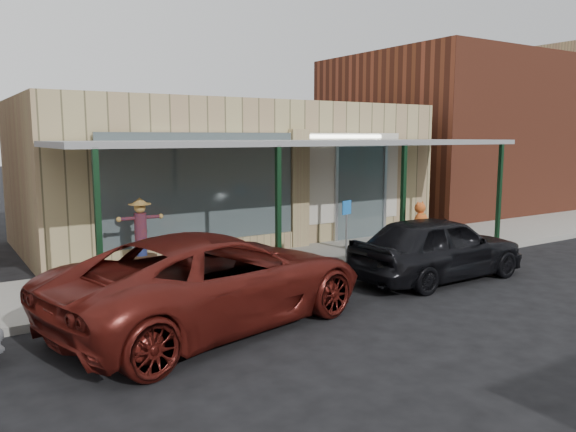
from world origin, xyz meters
TOP-DOWN VIEW (x-y plane):
  - ground at (0.00, 0.00)m, footprint 120.00×120.00m
  - sidewalk at (0.00, 3.60)m, footprint 40.00×3.20m
  - storefront at (-0.00, 8.16)m, footprint 12.00×6.25m
  - awning at (0.00, 3.56)m, footprint 12.00×3.00m
  - block_buildings_near at (2.01, 9.20)m, footprint 61.00×8.00m
  - barrel_scarecrow at (-4.08, 4.21)m, footprint 1.02×0.86m
  - barrel_pumpkin at (-2.31, 2.83)m, footprint 0.83×0.83m
  - handicap_sign at (0.24, 2.40)m, footprint 0.32×0.11m
  - parked_sedan at (1.57, 0.79)m, footprint 4.35×1.96m
  - car_maroon at (-3.97, 0.73)m, footprint 6.18×3.84m

SIDE VIEW (x-z plane):
  - ground at x=0.00m, z-range 0.00..0.00m
  - sidewalk at x=0.00m, z-range 0.00..0.15m
  - barrel_pumpkin at x=-2.31m, z-range 0.04..0.80m
  - barrel_scarecrow at x=-4.08m, z-range -0.13..1.60m
  - parked_sedan at x=1.57m, z-range -0.10..1.58m
  - car_maroon at x=-3.97m, z-range 0.00..1.60m
  - handicap_sign at x=0.24m, z-range 0.38..1.95m
  - storefront at x=0.00m, z-range -0.01..4.19m
  - awning at x=0.00m, z-range 1.49..4.53m
  - block_buildings_near at x=2.01m, z-range -0.23..7.77m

